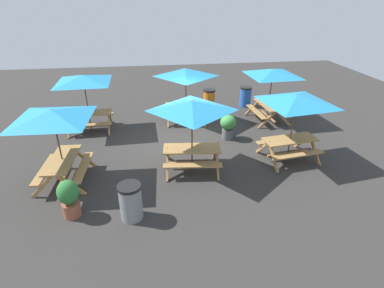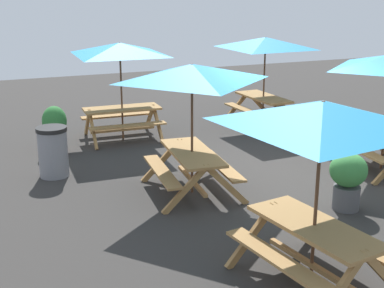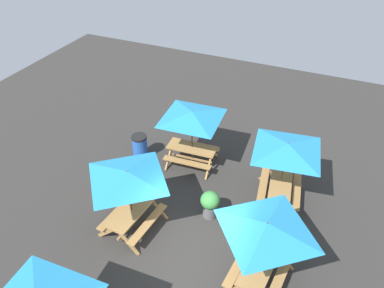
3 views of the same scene
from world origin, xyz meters
The scene contains 8 objects.
ground_plane centered at (0.00, 0.00, 0.00)m, with size 27.40×27.40×0.00m, color #33302D.
picnic_table_0 centered at (-0.05, 1.87, 1.99)m, with size 2.19×2.19×2.34m.
picnic_table_2 centered at (-3.40, 1.66, 1.99)m, with size 2.80×2.80×2.34m.
picnic_table_3 centered at (3.70, -1.76, 1.99)m, with size 2.83×2.83×2.34m.
picnic_table_4 centered at (3.83, 2.04, 1.99)m, with size 2.83×2.83×2.34m.
trash_bin_gray centered at (1.77, 4.00, 0.49)m, with size 0.59×0.59×0.98m.
potted_plant_0 centered at (-1.73, -0.19, 0.55)m, with size 0.61×0.61×0.96m.
potted_plant_1 centered at (3.30, 3.72, 0.57)m, with size 0.53×0.53×1.05m.
Camera 2 is at (-8.29, 5.35, 3.56)m, focal length 50.00 mm.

